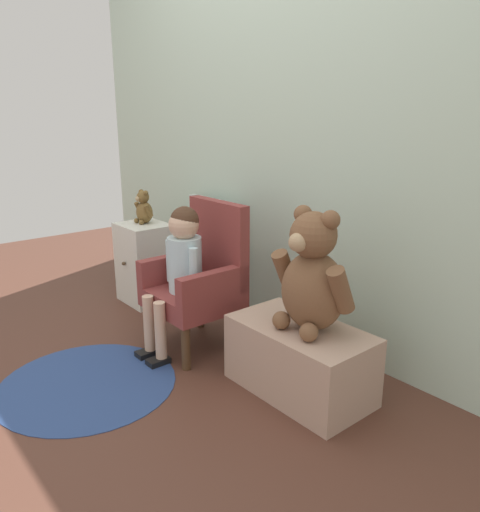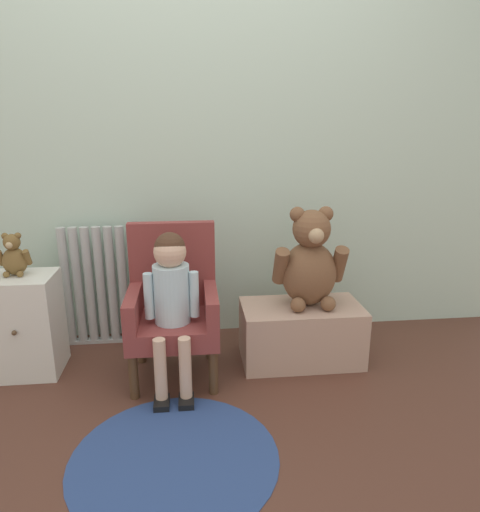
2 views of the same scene
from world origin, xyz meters
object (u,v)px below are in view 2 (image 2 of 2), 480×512
at_px(small_dresser, 26,325).
at_px(large_teddy_bear, 310,263).
at_px(child_armchair, 173,305).
at_px(low_bench, 301,333).
at_px(radiator, 101,287).
at_px(small_teddy_bear, 14,257).
at_px(floor_rug, 175,458).
at_px(child_figure, 171,289).

relative_size(small_dresser, large_teddy_bear, 0.99).
bearing_deg(child_armchair, low_bench, 4.59).
bearing_deg(low_bench, large_teddy_bear, 27.06).
distance_m(child_armchair, low_bench, 0.70).
bearing_deg(small_dresser, child_armchair, -6.60).
bearing_deg(radiator, child_armchair, -42.07).
distance_m(radiator, small_teddy_bear, 0.51).
relative_size(child_armchair, small_teddy_bear, 3.58).
xyz_separation_m(radiator, large_teddy_bear, (1.12, -0.31, 0.20)).
height_order(child_armchair, low_bench, child_armchair).
distance_m(small_dresser, floor_rug, 1.08).
bearing_deg(small_teddy_bear, small_dresser, -49.31).
distance_m(low_bench, floor_rug, 0.97).
distance_m(radiator, large_teddy_bear, 1.18).
distance_m(large_teddy_bear, floor_rug, 1.13).
height_order(child_armchair, floor_rug, child_armchair).
relative_size(child_armchair, floor_rug, 0.95).
height_order(small_dresser, low_bench, small_dresser).
bearing_deg(small_teddy_bear, child_figure, -16.48).
xyz_separation_m(child_armchair, floor_rug, (0.01, -0.65, -0.36)).
relative_size(small_dresser, child_armchair, 0.68).
bearing_deg(large_teddy_bear, child_armchair, -174.11).
relative_size(child_armchair, large_teddy_bear, 1.45).
bearing_deg(radiator, child_figure, -49.79).
distance_m(small_teddy_bear, floor_rug, 1.24).
bearing_deg(small_dresser, small_teddy_bear, 130.69).
bearing_deg(small_teddy_bear, large_teddy_bear, -1.34).
relative_size(low_bench, large_teddy_bear, 1.21).
height_order(radiator, child_armchair, child_armchair).
relative_size(child_figure, small_teddy_bear, 3.56).
height_order(child_figure, small_teddy_bear, child_figure).
xyz_separation_m(small_teddy_bear, floor_rug, (0.77, -0.76, -0.60)).
bearing_deg(floor_rug, small_dresser, 135.65).
height_order(child_figure, low_bench, child_figure).
height_order(child_armchair, small_teddy_bear, child_armchair).
xyz_separation_m(radiator, child_armchair, (0.42, -0.38, 0.02)).
xyz_separation_m(large_teddy_bear, small_teddy_bear, (-1.46, 0.03, 0.07)).
height_order(radiator, floor_rug, radiator).
height_order(low_bench, large_teddy_bear, large_teddy_bear).
bearing_deg(child_armchair, large_teddy_bear, 5.89).
bearing_deg(low_bench, child_armchair, -175.41).
bearing_deg(child_figure, small_dresser, 164.65).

